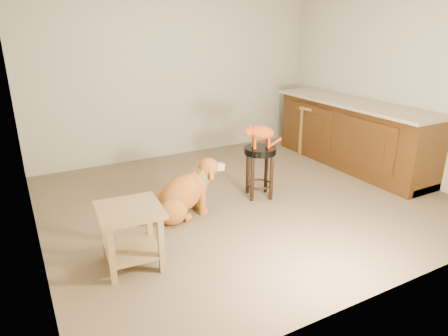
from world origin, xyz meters
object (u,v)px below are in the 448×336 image
padded_stool (260,162)px  wood_stool (317,130)px  golden_retriever (182,195)px  tabby_kitten (260,133)px  side_table (131,228)px

padded_stool → wood_stool: bearing=28.6°
golden_retriever → padded_stool: bearing=-0.2°
wood_stool → tabby_kitten: (-1.66, -0.89, 0.38)m
wood_stool → tabby_kitten: tabby_kitten is taller
wood_stool → side_table: size_ratio=1.37×
padded_stool → golden_retriever: bearing=-177.9°
padded_stool → golden_retriever: size_ratio=0.60×
padded_stool → side_table: 1.88m
golden_retriever → wood_stool: bearing=17.1°
padded_stool → tabby_kitten: size_ratio=1.23×
padded_stool → golden_retriever: 1.03m
padded_stool → wood_stool: size_ratio=0.80×
tabby_kitten → padded_stool: bearing=-5.7°
padded_stool → side_table: size_ratio=1.10×
padded_stool → wood_stool: wood_stool is taller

